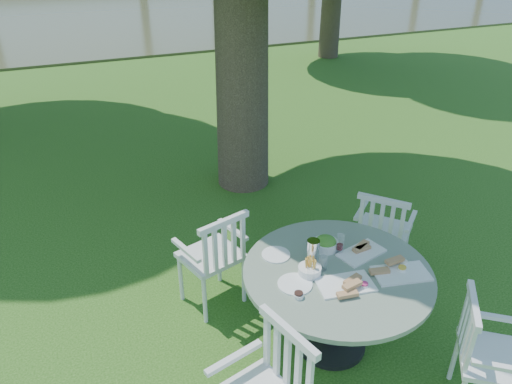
% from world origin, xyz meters
% --- Properties ---
extents(ground, '(140.00, 140.00, 0.00)m').
position_xyz_m(ground, '(0.00, 0.00, 0.00)').
color(ground, '#18410D').
rests_on(ground, ground).
extents(table, '(1.43, 1.43, 0.76)m').
position_xyz_m(table, '(0.18, -1.00, 0.62)').
color(table, black).
rests_on(table, ground).
extents(chair_ne, '(0.64, 0.64, 0.92)m').
position_xyz_m(chair_ne, '(1.03, -0.38, 0.54)').
color(chair_ne, silver).
rests_on(chair_ne, ground).
extents(chair_nw, '(0.60, 0.58, 0.96)m').
position_xyz_m(chair_nw, '(-0.52, -0.22, 0.57)').
color(chair_nw, silver).
rests_on(chair_nw, ground).
extents(chair_se, '(0.63, 0.63, 0.92)m').
position_xyz_m(chair_se, '(0.80, -1.86, 0.54)').
color(chair_se, silver).
rests_on(chair_se, ground).
extents(tableware, '(1.13, 0.83, 0.20)m').
position_xyz_m(tableware, '(0.17, -0.93, 0.79)').
color(tableware, white).
rests_on(tableware, table).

